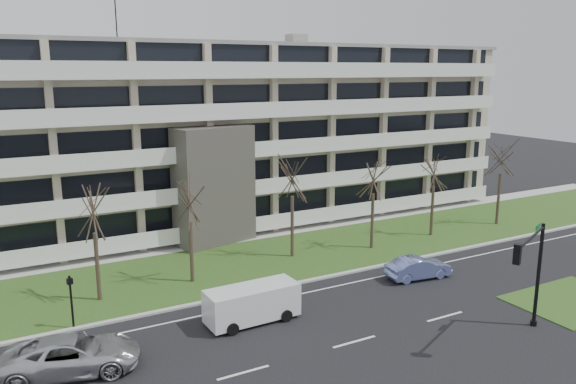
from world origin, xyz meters
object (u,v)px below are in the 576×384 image
silver_pickup (72,355)px  blue_sedan (418,268)px  traffic_signal (532,267)px  pedestrian_signal (71,295)px  white_van (253,301)px

silver_pickup → blue_sedan: size_ratio=1.37×
blue_sedan → traffic_signal: traffic_signal is taller
pedestrian_signal → traffic_signal: bearing=-46.0°
white_van → pedestrian_signal: pedestrian_signal is taller
blue_sedan → pedestrian_signal: (-20.55, 3.06, 1.15)m
white_van → pedestrian_signal: 9.34m
blue_sedan → traffic_signal: bearing=-177.9°
silver_pickup → blue_sedan: silver_pickup is taller
blue_sedan → white_van: bearing=100.0°
white_van → traffic_signal: bearing=-37.7°
traffic_signal → silver_pickup: bearing=135.6°
blue_sedan → traffic_signal: size_ratio=0.74×
white_van → traffic_signal: traffic_signal is taller
silver_pickup → blue_sedan: 21.25m
blue_sedan → pedestrian_signal: 20.81m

